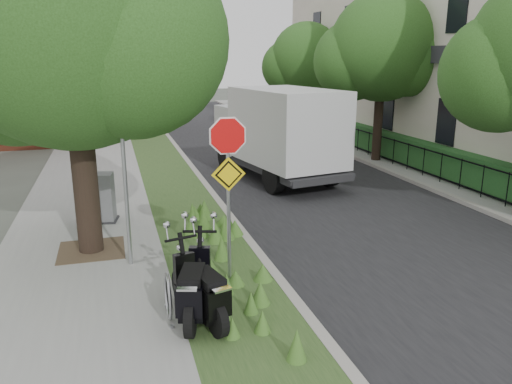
# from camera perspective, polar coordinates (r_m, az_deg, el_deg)

# --- Properties ---
(ground) EXTENTS (120.00, 120.00, 0.00)m
(ground) POSITION_cam_1_polar(r_m,az_deg,el_deg) (9.70, 6.03, -10.76)
(ground) COLOR #4C5147
(ground) RESTS_ON ground
(sidewalk_near) EXTENTS (3.50, 60.00, 0.12)m
(sidewalk_near) POSITION_cam_1_polar(r_m,az_deg,el_deg) (18.54, -18.44, 1.43)
(sidewalk_near) COLOR gray
(sidewalk_near) RESTS_ON ground
(verge) EXTENTS (2.00, 60.00, 0.12)m
(verge) POSITION_cam_1_polar(r_m,az_deg,el_deg) (18.62, -9.97, 2.04)
(verge) COLOR #2C481F
(verge) RESTS_ON ground
(kerb_near) EXTENTS (0.20, 60.00, 0.13)m
(kerb_near) POSITION_cam_1_polar(r_m,az_deg,el_deg) (18.74, -6.93, 2.27)
(kerb_near) COLOR #9E9991
(kerb_near) RESTS_ON ground
(road) EXTENTS (7.00, 60.00, 0.01)m
(road) POSITION_cam_1_polar(r_m,az_deg,el_deg) (19.60, 3.22, 2.75)
(road) COLOR black
(road) RESTS_ON ground
(kerb_far) EXTENTS (0.20, 60.00, 0.13)m
(kerb_far) POSITION_cam_1_polar(r_m,az_deg,el_deg) (20.99, 12.30, 3.42)
(kerb_far) COLOR #9E9991
(kerb_far) RESTS_ON ground
(footpath_far) EXTENTS (3.20, 60.00, 0.12)m
(footpath_far) POSITION_cam_1_polar(r_m,az_deg,el_deg) (21.84, 16.24, 3.61)
(footpath_far) COLOR gray
(footpath_far) RESTS_ON ground
(street_tree_main) EXTENTS (6.21, 5.54, 7.66)m
(street_tree_main) POSITION_cam_1_polar(r_m,az_deg,el_deg) (10.94, -20.81, 17.26)
(street_tree_main) COLOR black
(street_tree_main) RESTS_ON ground
(bare_post) EXTENTS (0.08, 0.08, 4.00)m
(bare_post) POSITION_cam_1_polar(r_m,az_deg,el_deg) (10.07, -14.82, 2.59)
(bare_post) COLOR #A5A8AD
(bare_post) RESTS_ON ground
(bike_hoop) EXTENTS (0.06, 0.78, 0.77)m
(bike_hoop) POSITION_cam_1_polar(r_m,az_deg,el_deg) (8.36, -10.02, -11.60)
(bike_hoop) COLOR #A5A8AD
(bike_hoop) RESTS_ON ground
(sign_assembly) EXTENTS (0.94, 0.08, 3.22)m
(sign_assembly) POSITION_cam_1_polar(r_m,az_deg,el_deg) (9.05, -3.20, 3.03)
(sign_assembly) COLOR #A5A8AD
(sign_assembly) RESTS_ON ground
(fence_far) EXTENTS (0.04, 24.00, 1.00)m
(fence_far) POSITION_cam_1_polar(r_m,az_deg,el_deg) (21.22, 14.06, 5.11)
(fence_far) COLOR black
(fence_far) RESTS_ON ground
(hedge_far) EXTENTS (1.00, 24.00, 1.10)m
(hedge_far) POSITION_cam_1_polar(r_m,az_deg,el_deg) (21.57, 15.68, 5.16)
(hedge_far) COLOR #194621
(hedge_far) RESTS_ON footpath_far
(terrace_houses) EXTENTS (7.40, 26.40, 8.20)m
(terrace_houses) POSITION_cam_1_polar(r_m,az_deg,el_deg) (23.38, 24.06, 13.78)
(terrace_houses) COLOR beige
(terrace_houses) RESTS_ON ground
(far_tree_b) EXTENTS (4.83, 4.31, 6.56)m
(far_tree_b) POSITION_cam_1_polar(r_m,az_deg,el_deg) (20.83, 14.02, 15.17)
(far_tree_b) COLOR black
(far_tree_b) RESTS_ON ground
(far_tree_c) EXTENTS (4.37, 3.89, 5.93)m
(far_tree_c) POSITION_cam_1_polar(r_m,az_deg,el_deg) (28.06, 5.60, 14.59)
(far_tree_c) COLOR black
(far_tree_c) RESTS_ON ground
(scooter_near) EXTENTS (0.73, 1.88, 0.91)m
(scooter_near) POSITION_cam_1_polar(r_m,az_deg,el_deg) (8.08, -6.01, -11.90)
(scooter_near) COLOR black
(scooter_near) RESTS_ON ground
(scooter_far) EXTENTS (0.79, 1.93, 0.94)m
(scooter_far) POSITION_cam_1_polar(r_m,az_deg,el_deg) (8.16, -7.06, -11.52)
(scooter_far) COLOR black
(scooter_far) RESTS_ON ground
(box_truck) EXTENTS (3.37, 6.35, 2.73)m
(box_truck) POSITION_cam_1_polar(r_m,az_deg,el_deg) (17.49, 2.57, 7.15)
(box_truck) COLOR #262628
(box_truck) RESTS_ON ground
(utility_cabinet) EXTENTS (1.04, 0.79, 1.26)m
(utility_cabinet) POSITION_cam_1_polar(r_m,az_deg,el_deg) (13.39, -17.71, -0.72)
(utility_cabinet) COLOR #262628
(utility_cabinet) RESTS_ON ground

